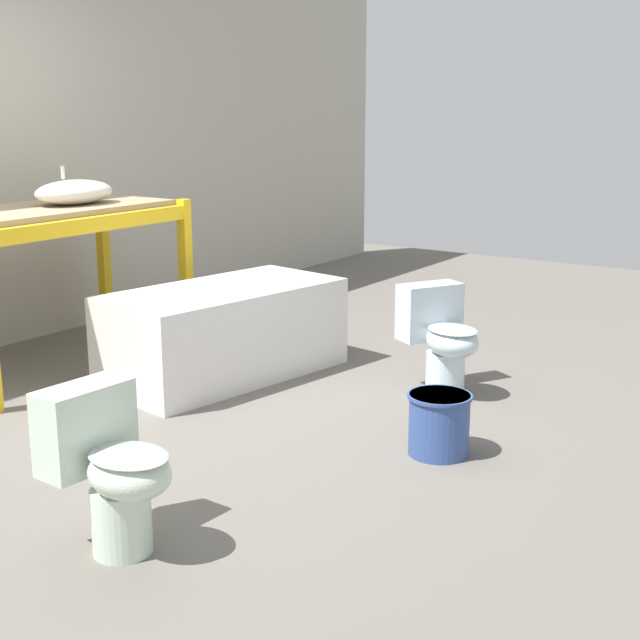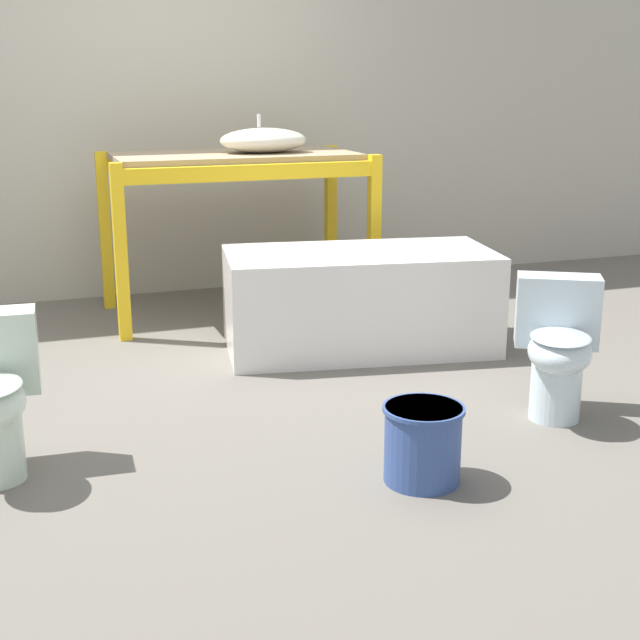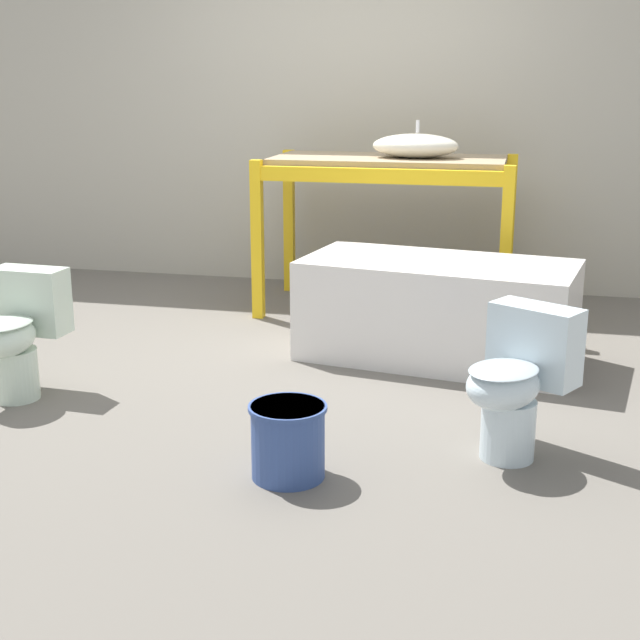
{
  "view_description": "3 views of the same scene",
  "coord_description": "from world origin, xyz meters",
  "px_view_note": "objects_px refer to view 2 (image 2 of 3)",
  "views": [
    {
      "loc": [
        -3.17,
        -3.35,
        1.64
      ],
      "look_at": [
        0.47,
        -0.9,
        0.57
      ],
      "focal_mm": 50.0,
      "sensor_mm": 36.0,
      "label": 1
    },
    {
      "loc": [
        -0.93,
        -4.39,
        1.5
      ],
      "look_at": [
        0.28,
        -0.96,
        0.49
      ],
      "focal_mm": 50.0,
      "sensor_mm": 36.0,
      "label": 2
    },
    {
      "loc": [
        1.33,
        -4.72,
        1.54
      ],
      "look_at": [
        0.47,
        -0.99,
        0.48
      ],
      "focal_mm": 50.0,
      "sensor_mm": 36.0,
      "label": 3
    }
  ],
  "objects_px": {
    "toilet_far": "(558,345)",
    "bucket_white": "(423,442)",
    "sink_basin": "(263,140)",
    "bathtub_main": "(360,293)"
  },
  "relations": [
    {
      "from": "bathtub_main",
      "to": "toilet_far",
      "type": "distance_m",
      "value": 1.33
    },
    {
      "from": "sink_basin",
      "to": "bathtub_main",
      "type": "xyz_separation_m",
      "value": [
        0.27,
        -0.97,
        -0.78
      ]
    },
    {
      "from": "sink_basin",
      "to": "bucket_white",
      "type": "bearing_deg",
      "value": -93.14
    },
    {
      "from": "bathtub_main",
      "to": "bucket_white",
      "type": "bearing_deg",
      "value": -94.55
    },
    {
      "from": "bathtub_main",
      "to": "toilet_far",
      "type": "bearing_deg",
      "value": -60.96
    },
    {
      "from": "toilet_far",
      "to": "bucket_white",
      "type": "height_order",
      "value": "toilet_far"
    },
    {
      "from": "bucket_white",
      "to": "sink_basin",
      "type": "bearing_deg",
      "value": 86.86
    },
    {
      "from": "toilet_far",
      "to": "bucket_white",
      "type": "relative_size",
      "value": 2.0
    },
    {
      "from": "sink_basin",
      "to": "bucket_white",
      "type": "distance_m",
      "value": 2.81
    },
    {
      "from": "bathtub_main",
      "to": "bucket_white",
      "type": "xyz_separation_m",
      "value": [
        -0.41,
        -1.67,
        -0.16
      ]
    }
  ]
}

